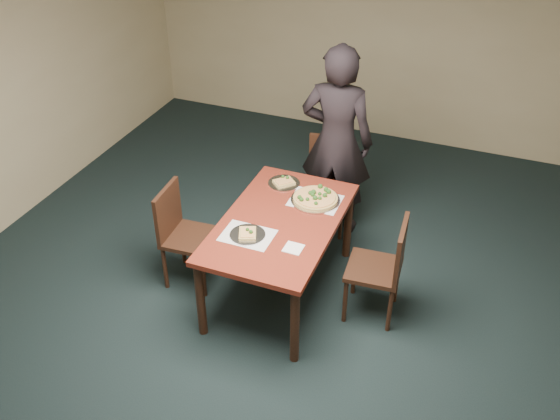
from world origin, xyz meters
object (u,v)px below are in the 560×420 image
at_px(chair_far, 328,177).
at_px(chair_left, 182,230).
at_px(diner, 337,141).
at_px(slice_plate_near, 248,234).
at_px(chair_right, 384,265).
at_px(slice_plate_far, 284,182).
at_px(pizza_pan, 315,198).
at_px(dining_table, 280,229).

relative_size(chair_far, chair_left, 1.00).
height_order(diner, slice_plate_near, diner).
height_order(chair_right, diner, diner).
height_order(chair_right, slice_plate_near, chair_right).
bearing_deg(slice_plate_far, chair_left, -135.37).
relative_size(chair_left, pizza_pan, 2.19).
distance_m(chair_right, diner, 1.37).
distance_m(chair_left, diner, 1.64).
relative_size(dining_table, slice_plate_near, 5.36).
relative_size(pizza_pan, slice_plate_far, 1.49).
xyz_separation_m(chair_right, pizza_pan, (-0.70, 0.33, 0.26)).
height_order(pizza_pan, slice_plate_near, pizza_pan).
bearing_deg(diner, dining_table, 80.81).
relative_size(diner, slice_plate_near, 6.64).
relative_size(chair_right, slice_plate_far, 3.25).
distance_m(pizza_pan, slice_plate_far, 0.38).
relative_size(pizza_pan, slice_plate_near, 1.49).
bearing_deg(chair_far, slice_plate_far, -118.02).
bearing_deg(slice_plate_far, chair_far, 70.30).
height_order(chair_far, slice_plate_far, chair_far).
xyz_separation_m(chair_left, pizza_pan, (1.02, 0.51, 0.26)).
height_order(chair_far, chair_right, same).
bearing_deg(chair_left, dining_table, -84.76).
bearing_deg(slice_plate_near, dining_table, 60.57).
bearing_deg(chair_left, chair_right, -87.68).
bearing_deg(chair_far, pizza_pan, -89.02).
bearing_deg(chair_left, diner, -41.24).
height_order(chair_left, chair_right, same).
relative_size(chair_far, pizza_pan, 2.19).
bearing_deg(slice_plate_far, dining_table, -71.99).
relative_size(chair_right, diner, 0.49).
bearing_deg(chair_right, pizza_pan, -119.70).
distance_m(chair_far, slice_plate_far, 0.69).
relative_size(chair_far, slice_plate_near, 3.25).
xyz_separation_m(dining_table, diner, (0.12, 1.12, 0.27)).
relative_size(dining_table, chair_right, 1.65).
bearing_deg(chair_left, pizza_pan, -67.06).
distance_m(chair_far, diner, 0.42).
distance_m(diner, slice_plate_near, 1.44).
distance_m(dining_table, chair_left, 0.87).
xyz_separation_m(chair_far, slice_plate_far, (-0.22, -0.61, 0.25)).
relative_size(dining_table, pizza_pan, 3.61).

